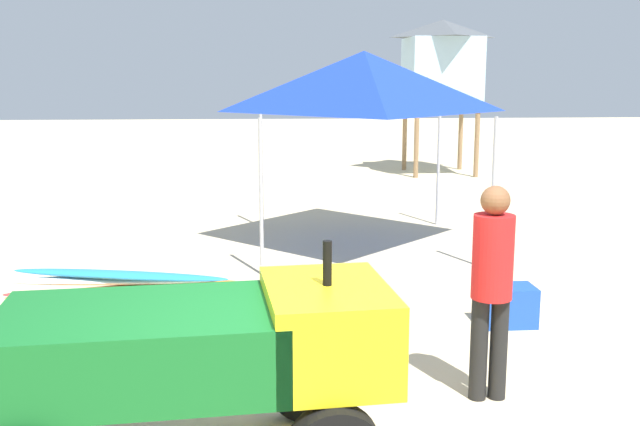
% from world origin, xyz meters
% --- Properties ---
extents(utility_cart, '(2.64, 1.48, 1.50)m').
position_xyz_m(utility_cart, '(-0.63, 0.16, 0.78)').
color(utility_cart, '#146023').
rests_on(utility_cart, ground).
extents(surfboard_pile, '(2.59, 0.80, 0.48)m').
position_xyz_m(surfboard_pile, '(-1.79, 3.43, 0.24)').
color(surfboard_pile, '#268CCC').
rests_on(surfboard_pile, ground).
extents(lifeguard_near_left, '(0.32, 0.32, 1.73)m').
position_xyz_m(lifeguard_near_left, '(1.54, 1.01, 1.00)').
color(lifeguard_near_left, black).
rests_on(lifeguard_near_left, ground).
extents(popup_canopy, '(3.09, 3.09, 2.91)m').
position_xyz_m(popup_canopy, '(1.25, 6.39, 2.47)').
color(popup_canopy, '#B2B2B7').
rests_on(popup_canopy, ground).
extents(lifeguard_tower, '(1.98, 1.98, 3.98)m').
position_xyz_m(lifeguard_tower, '(4.41, 14.62, 2.86)').
color(lifeguard_tower, olive).
rests_on(lifeguard_tower, ground).
extents(cooler_box, '(0.52, 0.38, 0.42)m').
position_xyz_m(cooler_box, '(2.29, 2.72, 0.21)').
color(cooler_box, blue).
rests_on(cooler_box, ground).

